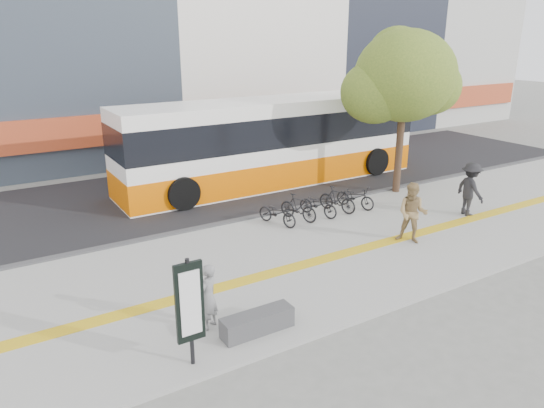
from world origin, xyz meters
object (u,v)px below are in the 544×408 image
bench (257,322)px  pedestrian_dark (470,189)px  signboard (190,304)px  pedestrian_tan (412,213)px  seated_woman (208,297)px  bus (273,144)px  street_tree (402,78)px

bench → pedestrian_dark: 10.29m
signboard → pedestrian_tan: signboard is taller
bench → seated_woman: size_ratio=1.08×
bench → pedestrian_dark: pedestrian_dark is taller
bus → pedestrian_tan: bearing=-89.3°
signboard → pedestrian_dark: signboard is taller
signboard → street_tree: bearing=29.1°
bench → pedestrian_dark: size_ratio=0.86×
bench → street_tree: size_ratio=0.25×
bench → signboard: size_ratio=0.73×
street_tree → pedestrian_tan: 6.41m
pedestrian_tan → bench: bearing=-108.4°
seated_woman → pedestrian_tan: pedestrian_tan is taller
bus → seated_woman: bus is taller
street_tree → bus: size_ratio=0.48×
signboard → pedestrian_tan: size_ratio=1.19×
bench → street_tree: bearing=31.6°
street_tree → bus: street_tree is taller
street_tree → pedestrian_tan: street_tree is taller
street_tree → bus: 5.78m
bus → pedestrian_tan: (0.09, -7.86, -0.70)m
signboard → pedestrian_dark: bearing=14.0°
bus → pedestrian_tan: bus is taller
bench → pedestrian_tan: 6.70m
pedestrian_tan → seated_woman: bearing=-115.3°
pedestrian_dark → seated_woman: bearing=111.9°
street_tree → pedestrian_tan: size_ratio=3.40×
street_tree → signboard: bearing=-150.9°
seated_woman → pedestrian_tan: bearing=157.0°
signboard → street_tree: 13.40m
signboard → pedestrian_tan: bearing=15.0°
seated_woman → pedestrian_dark: 10.91m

